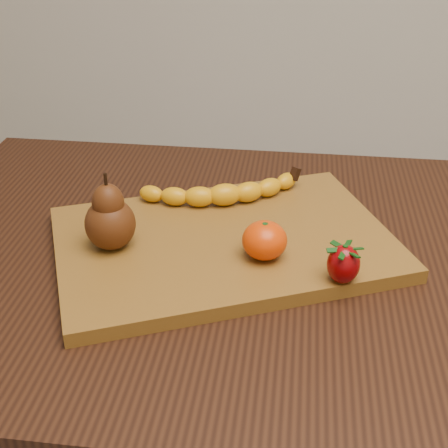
% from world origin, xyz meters
% --- Properties ---
extents(table, '(1.00, 0.70, 0.76)m').
position_xyz_m(table, '(0.00, 0.00, 0.66)').
color(table, black).
rests_on(table, ground).
extents(cutting_board, '(0.53, 0.45, 0.02)m').
position_xyz_m(cutting_board, '(-0.03, 0.00, 0.77)').
color(cutting_board, brown).
rests_on(cutting_board, table).
extents(banana, '(0.22, 0.12, 0.03)m').
position_xyz_m(banana, '(-0.04, 0.09, 0.80)').
color(banana, '#E49F0A').
rests_on(banana, cutting_board).
extents(pear, '(0.07, 0.07, 0.10)m').
position_xyz_m(pear, '(-0.17, -0.04, 0.83)').
color(pear, '#4A230B').
rests_on(pear, cutting_board).
extents(mandarin, '(0.08, 0.08, 0.05)m').
position_xyz_m(mandarin, '(0.03, -0.04, 0.80)').
color(mandarin, '#DA3902').
rests_on(mandarin, cutting_board).
extents(strawberry, '(0.05, 0.05, 0.05)m').
position_xyz_m(strawberry, '(0.13, -0.08, 0.81)').
color(strawberry, '#7B0306').
rests_on(strawberry, cutting_board).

